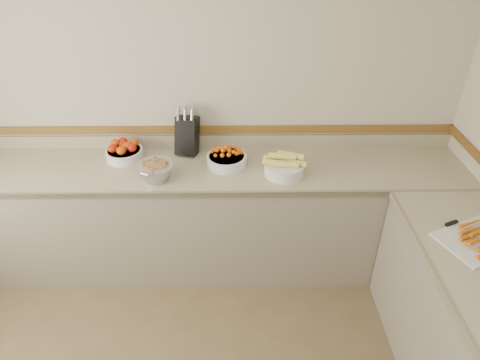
{
  "coord_description": "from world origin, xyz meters",
  "views": [
    {
      "loc": [
        0.32,
        -0.98,
        2.51
      ],
      "look_at": [
        0.35,
        1.35,
        1.0
      ],
      "focal_mm": 32.0,
      "sensor_mm": 36.0,
      "label": 1
    }
  ],
  "objects_px": {
    "tomato_bowl": "(124,151)",
    "cherry_tomato_bowl": "(227,158)",
    "rhubarb_bowl": "(156,170)",
    "knife_block": "(187,134)",
    "corn_bowl": "(284,166)",
    "cutting_board": "(478,239)"
  },
  "relations": [
    {
      "from": "knife_block",
      "to": "tomato_bowl",
      "type": "bearing_deg",
      "value": -169.81
    },
    {
      "from": "cherry_tomato_bowl",
      "to": "rhubarb_bowl",
      "type": "xyz_separation_m",
      "value": [
        -0.49,
        -0.19,
        0.02
      ]
    },
    {
      "from": "tomato_bowl",
      "to": "cherry_tomato_bowl",
      "type": "height_order",
      "value": "cherry_tomato_bowl"
    },
    {
      "from": "cherry_tomato_bowl",
      "to": "corn_bowl",
      "type": "height_order",
      "value": "corn_bowl"
    },
    {
      "from": "rhubarb_bowl",
      "to": "cutting_board",
      "type": "bearing_deg",
      "value": -19.33
    },
    {
      "from": "cherry_tomato_bowl",
      "to": "corn_bowl",
      "type": "distance_m",
      "value": 0.43
    },
    {
      "from": "knife_block",
      "to": "rhubarb_bowl",
      "type": "distance_m",
      "value": 0.43
    },
    {
      "from": "tomato_bowl",
      "to": "cutting_board",
      "type": "bearing_deg",
      "value": -23.84
    },
    {
      "from": "knife_block",
      "to": "cutting_board",
      "type": "bearing_deg",
      "value": -31.37
    },
    {
      "from": "knife_block",
      "to": "cherry_tomato_bowl",
      "type": "height_order",
      "value": "knife_block"
    },
    {
      "from": "rhubarb_bowl",
      "to": "knife_block",
      "type": "bearing_deg",
      "value": 64.12
    },
    {
      "from": "tomato_bowl",
      "to": "rhubarb_bowl",
      "type": "distance_m",
      "value": 0.41
    },
    {
      "from": "corn_bowl",
      "to": "cutting_board",
      "type": "xyz_separation_m",
      "value": [
        1.02,
        -0.73,
        -0.05
      ]
    },
    {
      "from": "tomato_bowl",
      "to": "corn_bowl",
      "type": "relative_size",
      "value": 0.88
    },
    {
      "from": "rhubarb_bowl",
      "to": "cherry_tomato_bowl",
      "type": "bearing_deg",
      "value": 21.75
    },
    {
      "from": "cherry_tomato_bowl",
      "to": "cutting_board",
      "type": "bearing_deg",
      "value": -31.19
    },
    {
      "from": "cherry_tomato_bowl",
      "to": "rhubarb_bowl",
      "type": "distance_m",
      "value": 0.52
    },
    {
      "from": "rhubarb_bowl",
      "to": "cutting_board",
      "type": "distance_m",
      "value": 2.03
    },
    {
      "from": "rhubarb_bowl",
      "to": "cutting_board",
      "type": "xyz_separation_m",
      "value": [
        1.91,
        -0.67,
        -0.06
      ]
    },
    {
      "from": "corn_bowl",
      "to": "tomato_bowl",
      "type": "bearing_deg",
      "value": 168.6
    },
    {
      "from": "corn_bowl",
      "to": "rhubarb_bowl",
      "type": "bearing_deg",
      "value": -175.96
    },
    {
      "from": "cherry_tomato_bowl",
      "to": "cutting_board",
      "type": "relative_size",
      "value": 0.59
    }
  ]
}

